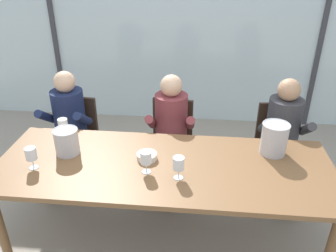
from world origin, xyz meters
The scene contains 19 objects.
ground centered at (0.00, 1.00, 0.00)m, with size 14.00×14.00×0.00m, color #9E9384.
window_glass_panel centered at (0.00, 2.37, 1.30)m, with size 7.80×0.03×2.60m, color silver.
window_mullion_left centered at (-1.76, 2.35, 1.30)m, with size 0.06×0.06×2.60m, color #38383D.
window_mullion_right centered at (1.76, 2.35, 1.30)m, with size 0.06×0.06×2.60m, color #38383D.
hillside_vineyard centered at (0.00, 5.71, 1.02)m, with size 13.80×2.40×2.04m, color #477A38.
dining_table centered at (0.00, 0.00, 0.69)m, with size 2.60×0.96×0.76m.
chair_near_curtain centered at (-1.04, 0.87, 0.51)m, with size 0.49×0.49×0.87m.
chair_left_of_center centered at (-0.03, 0.90, 0.51)m, with size 0.48×0.48×0.87m.
chair_center centered at (1.06, 0.91, 0.51)m, with size 0.47×0.47×0.87m.
person_navy_polo centered at (-1.06, 0.76, 0.68)m, with size 0.47×0.62×1.19m.
person_maroon_top centered at (-0.01, 0.76, 0.68)m, with size 0.47×0.62×1.19m.
person_charcoal_jacket centered at (1.06, 0.76, 0.68)m, with size 0.47×0.62×1.19m.
ice_bucket_primary centered at (-0.79, 0.09, 0.87)m, with size 0.20×0.20×0.21m.
ice_bucket_secondary centered at (0.86, 0.26, 0.90)m, with size 0.22×0.22×0.26m.
tasting_bowl centered at (-0.14, 0.06, 0.79)m, with size 0.16×0.16×0.05m, color silver.
wine_glass_by_left_taster centered at (0.13, -0.16, 0.88)m, with size 0.08×0.08×0.17m.
wine_glass_near_bucket centered at (-0.12, -0.11, 0.88)m, with size 0.08×0.08×0.17m.
wine_glass_center_pour centered at (-0.97, -0.14, 0.88)m, with size 0.08×0.08×0.17m.
wine_glass_by_right_taster centered at (-0.91, 0.34, 0.88)m, with size 0.08×0.08×0.17m.
Camera 1 is at (0.25, -2.17, 2.24)m, focal length 36.46 mm.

